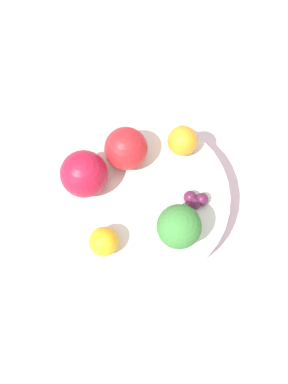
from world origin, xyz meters
name	(u,v)px	position (x,y,z in m)	size (l,w,h in m)	color
ground_plane	(144,209)	(0.00, 0.00, 0.00)	(6.00, 6.00, 0.00)	gray
table_surface	(144,207)	(0.00, 0.00, 0.01)	(1.20, 1.20, 0.02)	silver
bowl	(144,200)	(0.00, 0.00, 0.04)	(0.22, 0.22, 0.04)	silver
broccoli	(179,227)	(0.04, 0.05, 0.10)	(0.05, 0.05, 0.06)	#99C17A
apple_red	(126,149)	(-0.04, -0.03, 0.09)	(0.05, 0.05, 0.05)	red
apple_green	(84,174)	(0.00, -0.07, 0.09)	(0.06, 0.06, 0.06)	#B7142D
orange_front	(182,141)	(-0.08, 0.03, 0.08)	(0.04, 0.04, 0.04)	orange
orange_back	(104,242)	(0.07, -0.03, 0.08)	(0.04, 0.04, 0.04)	orange
grape_cluster	(195,201)	(0.00, 0.06, 0.07)	(0.03, 0.03, 0.02)	#511938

